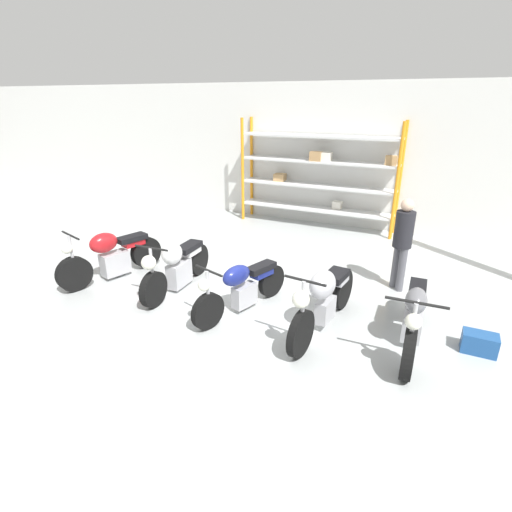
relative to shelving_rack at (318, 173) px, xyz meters
name	(u,v)px	position (x,y,z in m)	size (l,w,h in m)	color
ground_plane	(246,303)	(0.29, -4.71, -1.40)	(30.00, 30.00, 0.00)	#B2B7B7
back_wall	(334,156)	(0.29, 0.36, 0.40)	(30.00, 0.08, 3.60)	silver
shelving_rack	(318,173)	(0.00, 0.00, 0.00)	(4.10, 0.63, 2.73)	orange
motorcycle_red	(112,256)	(-2.43, -4.89, -0.96)	(0.88, 2.04, 1.04)	black
motorcycle_white	(177,266)	(-1.04, -4.76, -0.95)	(0.61, 2.02, 1.02)	black
motorcycle_blue	(242,286)	(0.36, -4.97, -0.97)	(0.81, 1.94, 0.93)	black
motorcycle_silver	(324,297)	(1.69, -4.98, -0.87)	(0.58, 2.19, 1.09)	black
motorcycle_grey	(413,316)	(2.90, -4.81, -0.96)	(0.71, 2.17, 1.01)	black
person_browsing	(403,238)	(2.49, -3.05, -0.44)	(0.45, 0.45, 1.64)	#595960
toolbox	(479,343)	(3.76, -4.61, -1.26)	(0.44, 0.26, 0.28)	#1E4C8C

